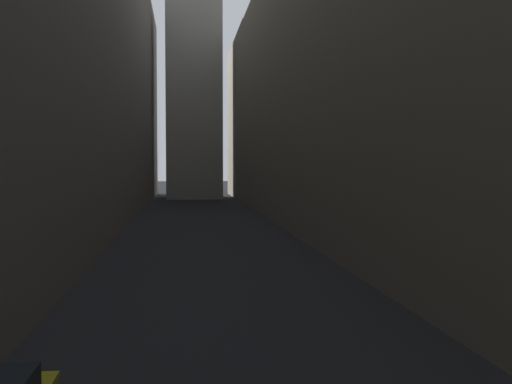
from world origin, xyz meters
TOP-DOWN VIEW (x-y plane):
  - ground_plane at (0.00, 48.00)m, footprint 264.00×264.00m
  - building_block_left at (-11.13, 50.00)m, footprint 11.26×108.00m
  - building_block_right at (13.10, 50.00)m, footprint 15.21×108.00m

SIDE VIEW (x-z plane):
  - ground_plane at x=0.00m, z-range 0.00..0.00m
  - building_block_right at x=13.10m, z-range 0.00..21.69m
  - building_block_left at x=-11.13m, z-range 0.00..25.79m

